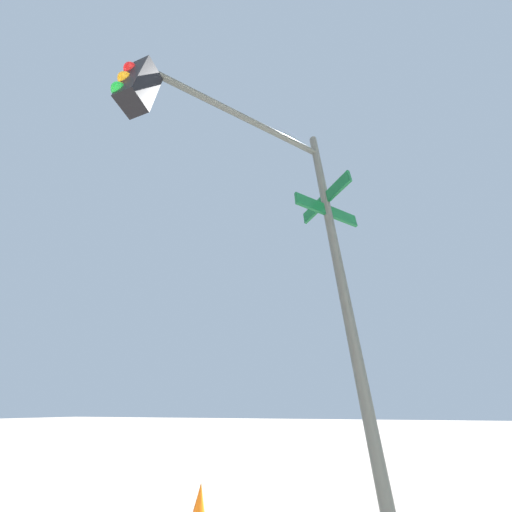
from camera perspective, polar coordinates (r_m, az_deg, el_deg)
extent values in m
cylinder|color=#474C47|center=(3.19, 18.87, -4.79)|extent=(0.12, 0.12, 5.58)
cylinder|color=#474C47|center=(4.29, -2.85, 29.16)|extent=(1.97, 2.00, 0.09)
cube|color=black|center=(3.87, -25.16, 31.70)|extent=(0.28, 0.28, 0.80)
sphere|color=red|center=(4.11, -26.66, 33.73)|extent=(0.18, 0.18, 0.18)
sphere|color=orange|center=(3.90, -27.68, 32.09)|extent=(0.18, 0.18, 0.18)
sphere|color=green|center=(3.69, -28.79, 30.25)|extent=(0.18, 0.18, 0.18)
cube|color=#0F5128|center=(3.78, 16.01, 10.02)|extent=(0.80, 0.81, 0.20)
cube|color=#0F5128|center=(3.93, 15.54, 12.42)|extent=(0.74, 0.73, 0.20)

